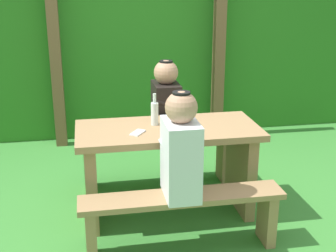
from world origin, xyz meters
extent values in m
plane|color=#3A8634|center=(0.00, 0.00, 0.00)|extent=(12.00, 12.00, 0.00)
cube|color=#2A741F|center=(0.00, 2.29, 0.98)|extent=(6.40, 0.72, 1.95)
cube|color=brown|center=(-0.90, 1.75, 1.00)|extent=(0.12, 0.12, 2.00)
cube|color=brown|center=(0.90, 1.75, 1.00)|extent=(0.12, 0.12, 2.00)
cube|color=#9E7A51|center=(0.00, 0.00, 0.70)|extent=(1.40, 0.64, 0.05)
cube|color=#9E7A51|center=(-0.60, 0.00, 0.34)|extent=(0.08, 0.54, 0.68)
cube|color=#9E7A51|center=(0.60, 0.00, 0.34)|extent=(0.08, 0.54, 0.68)
cube|color=#9E7A51|center=(0.00, -0.54, 0.41)|extent=(1.40, 0.24, 0.04)
cube|color=#9E7A51|center=(-0.62, -0.54, 0.19)|extent=(0.07, 0.22, 0.39)
cube|color=#9E7A51|center=(0.62, -0.54, 0.19)|extent=(0.07, 0.22, 0.39)
cube|color=#9E7A51|center=(0.00, 0.54, 0.41)|extent=(1.40, 0.24, 0.04)
cube|color=#9E7A51|center=(-0.62, 0.54, 0.19)|extent=(0.07, 0.22, 0.39)
cube|color=#9E7A51|center=(0.62, 0.54, 0.19)|extent=(0.07, 0.22, 0.39)
cube|color=silver|center=(-0.01, -0.54, 0.69)|extent=(0.22, 0.34, 0.52)
sphere|color=tan|center=(-0.01, -0.54, 1.04)|extent=(0.21, 0.21, 0.21)
cylinder|color=black|center=(-0.01, -0.54, 1.13)|extent=(0.12, 0.12, 0.02)
cylinder|color=silver|center=(-0.01, -0.40, 0.79)|extent=(0.25, 0.07, 0.15)
cube|color=black|center=(0.08, 0.54, 0.69)|extent=(0.22, 0.34, 0.52)
sphere|color=tan|center=(0.08, 0.54, 1.04)|extent=(0.21, 0.21, 0.21)
cylinder|color=black|center=(0.08, 0.54, 1.13)|extent=(0.12, 0.12, 0.02)
cylinder|color=black|center=(0.08, 0.40, 0.79)|extent=(0.25, 0.07, 0.15)
cylinder|color=silver|center=(0.13, 0.02, 0.77)|extent=(0.07, 0.07, 0.08)
cylinder|color=silver|center=(-0.09, 0.08, 0.82)|extent=(0.06, 0.06, 0.18)
cylinder|color=silver|center=(-0.09, 0.08, 0.94)|extent=(0.03, 0.03, 0.07)
cube|color=silver|center=(-0.24, -0.09, 0.73)|extent=(0.14, 0.16, 0.01)
camera|label=1|loc=(-0.59, -3.28, 1.85)|focal=49.15mm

